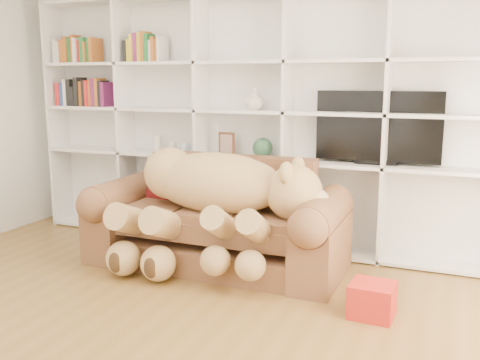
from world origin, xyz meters
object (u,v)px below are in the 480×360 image
at_px(sofa, 217,225).
at_px(gift_box, 372,300).
at_px(teddy_bear, 213,196).
at_px(tv, 378,128).

relative_size(sofa, gift_box, 7.47).
relative_size(teddy_bear, gift_box, 5.88).
height_order(gift_box, tv, tv).
xyz_separation_m(sofa, tv, (1.23, 0.68, 0.83)).
bearing_deg(teddy_bear, sofa, 108.42).
xyz_separation_m(teddy_bear, gift_box, (1.37, -0.38, -0.53)).
relative_size(sofa, tv, 2.04).
bearing_deg(sofa, gift_box, -21.82).
xyz_separation_m(gift_box, tv, (-0.19, 1.25, 1.06)).
bearing_deg(teddy_bear, gift_box, -12.66).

